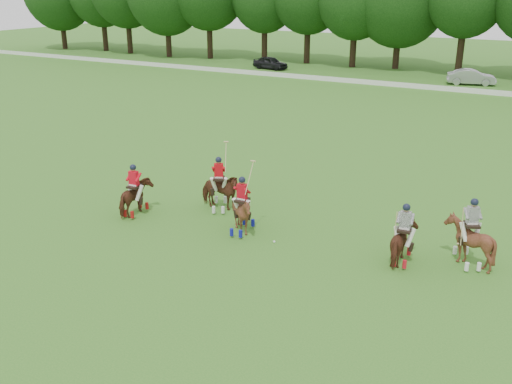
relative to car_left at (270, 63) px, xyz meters
The scene contains 10 objects.
ground 46.53m from the car_left, 65.99° to the right, with size 180.00×180.00×0.00m, color #317020.
boundary_rail 19.46m from the car_left, 13.37° to the right, with size 120.00×0.10×0.44m, color white.
car_left is the anchor object (origin of this frame).
car_mid 21.08m from the car_left, ahead, with size 1.51×4.32×1.42m, color #A4A4A9.
polo_red_a 42.25m from the car_left, 70.03° to the right, with size 1.08×1.76×2.16m.
polo_red_b 41.31m from the car_left, 65.47° to the right, with size 2.04×1.94×2.85m.
polo_red_c 43.62m from the car_left, 63.90° to the right, with size 1.36×1.51×2.80m.
polo_stripe_a 46.17m from the car_left, 56.92° to the right, with size 1.08×1.77×2.16m.
polo_stripe_b 46.49m from the car_left, 54.24° to the right, with size 1.92×1.99×2.38m.
polo_ball 44.49m from the car_left, 62.31° to the right, with size 0.09×0.09×0.09m, color white.
Camera 1 is at (10.35, -13.91, 9.05)m, focal length 40.00 mm.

